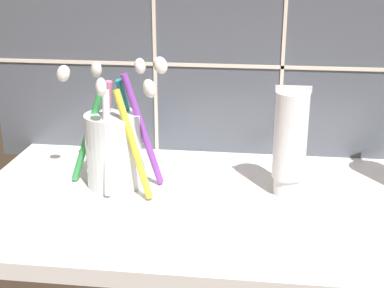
% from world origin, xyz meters
% --- Properties ---
extents(sink_counter, '(0.75, 0.35, 0.02)m').
position_xyz_m(sink_counter, '(0.00, 0.00, 0.01)').
color(sink_counter, white).
rests_on(sink_counter, ground).
extents(tile_wall_backsplash, '(0.85, 0.02, 0.41)m').
position_xyz_m(tile_wall_backsplash, '(0.00, 0.18, 0.21)').
color(tile_wall_backsplash, '#4C515B').
rests_on(tile_wall_backsplash, ground).
extents(toothbrush_cup, '(0.15, 0.12, 0.17)m').
position_xyz_m(toothbrush_cup, '(-0.20, 0.03, 0.08)').
color(toothbrush_cup, silver).
rests_on(toothbrush_cup, sink_counter).
extents(toothpaste_tube, '(0.04, 0.04, 0.14)m').
position_xyz_m(toothpaste_tube, '(0.03, 0.03, 0.09)').
color(toothpaste_tube, white).
rests_on(toothpaste_tube, sink_counter).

